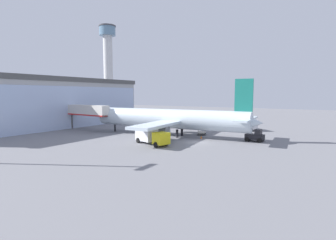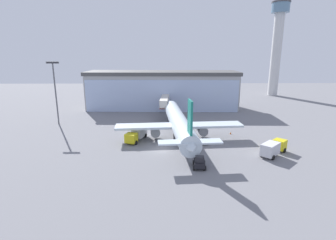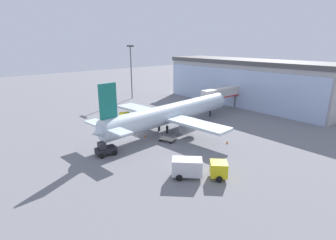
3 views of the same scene
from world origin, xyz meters
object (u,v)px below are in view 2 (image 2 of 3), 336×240
at_px(jet_bridge, 165,101).
at_px(control_tower, 277,42).
at_px(fuel_truck, 273,148).
at_px(safety_cone_wingtip, 231,133).
at_px(apron_light_mast, 55,87).
at_px(catering_truck, 137,134).
at_px(pushback_tug, 199,162).
at_px(safety_cone_nose, 182,146).
at_px(airplane, 179,123).
at_px(baggage_cart, 202,142).

bearing_deg(jet_bridge, control_tower, -47.50).
distance_m(fuel_truck, safety_cone_wingtip, 14.28).
distance_m(apron_light_mast, catering_truck, 28.21).
distance_m(pushback_tug, safety_cone_wingtip, 21.50).
distance_m(jet_bridge, control_tower, 66.79).
height_order(fuel_truck, pushback_tug, fuel_truck).
relative_size(jet_bridge, safety_cone_nose, 26.83).
bearing_deg(airplane, baggage_cart, -140.99).
bearing_deg(jet_bridge, apron_light_mast, 111.80).
bearing_deg(fuel_truck, baggage_cart, 110.84).
relative_size(jet_bridge, pushback_tug, 4.42).
bearing_deg(airplane, jet_bridge, 3.73).
bearing_deg(jet_bridge, airplane, -168.40).
distance_m(control_tower, catering_truck, 87.89).
bearing_deg(safety_cone_nose, fuel_truck, -13.75).
distance_m(apron_light_mast, baggage_cart, 41.95).
xyz_separation_m(catering_truck, safety_cone_wingtip, (22.09, 4.12, -1.19)).
height_order(pushback_tug, safety_cone_wingtip, pushback_tug).
height_order(fuel_truck, baggage_cart, fuel_truck).
bearing_deg(baggage_cart, catering_truck, 146.21).
bearing_deg(catering_truck, control_tower, 157.79).
height_order(apron_light_mast, pushback_tug, apron_light_mast).
height_order(control_tower, safety_cone_nose, control_tower).
bearing_deg(airplane, catering_truck, 96.03).
height_order(fuel_truck, safety_cone_nose, fuel_truck).
distance_m(apron_light_mast, pushback_tug, 46.22).
distance_m(apron_light_mast, fuel_truck, 55.60).
xyz_separation_m(control_tower, baggage_cart, (-42.31, -66.96, -23.20)).
distance_m(control_tower, fuel_truck, 81.77).
height_order(safety_cone_nose, safety_cone_wingtip, same).
bearing_deg(safety_cone_nose, control_tower, 55.85).
bearing_deg(airplane, apron_light_mast, 64.76).
xyz_separation_m(apron_light_mast, airplane, (32.23, -12.50, -6.59)).
bearing_deg(jet_bridge, fuel_truck, -144.37).
height_order(control_tower, apron_light_mast, control_tower).
bearing_deg(airplane, control_tower, -41.20).
xyz_separation_m(apron_light_mast, safety_cone_wingtip, (44.90, -10.06, -9.82)).
height_order(jet_bridge, safety_cone_nose, jet_bridge).
relative_size(control_tower, catering_truck, 5.30).
bearing_deg(safety_cone_wingtip, airplane, -169.07).
relative_size(fuel_truck, safety_cone_wingtip, 12.32).
bearing_deg(safety_cone_wingtip, safety_cone_nose, -143.20).
xyz_separation_m(catering_truck, baggage_cart, (14.08, -3.32, -0.97)).
bearing_deg(pushback_tug, airplane, 13.54).
relative_size(apron_light_mast, airplane, 0.45).
relative_size(control_tower, pushback_tug, 12.09).
bearing_deg(safety_cone_nose, pushback_tug, -77.06).
distance_m(catering_truck, safety_cone_nose, 11.07).
relative_size(airplane, fuel_truck, 5.49).
bearing_deg(control_tower, safety_cone_wingtip, -119.95).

